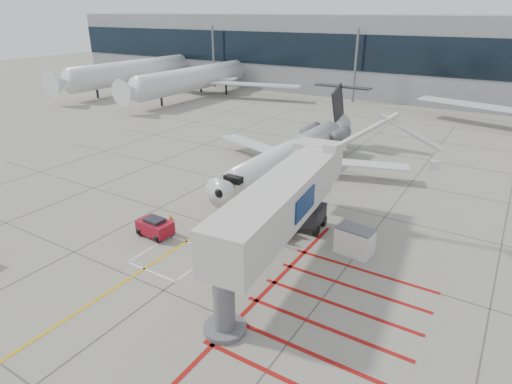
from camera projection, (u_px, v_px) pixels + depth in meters
The scene contains 12 objects.
ground_plane at pixel (207, 259), 27.52m from camera, with size 260.00×260.00×0.00m, color gray.
regional_jet at pixel (282, 144), 38.86m from camera, with size 21.40×26.98×7.07m, color silver, non-canonical shape.
jet_bridge at pixel (277, 214), 25.14m from camera, with size 8.77×18.51×7.40m, color silver, non-canonical shape.
pushback_tug at pixel (155, 227), 30.09m from camera, with size 2.41×1.51×1.41m, color maroon, non-canonical shape.
baggage_cart at pixel (276, 228), 30.05m from camera, with size 2.08×1.31×1.31m, color slate, non-canonical shape.
ground_power_unit at pixel (355, 241), 27.79m from camera, with size 2.32×1.36×1.84m, color white, non-canonical shape.
cone_nose at pixel (171, 217), 32.50m from camera, with size 0.34×0.34×0.47m, color #EF480C.
cone_side at pixel (294, 227), 31.06m from camera, with size 0.34×0.34×0.47m, color #DB600B.
terminal_building at pixel (498, 58), 74.63m from camera, with size 180.00×28.00×14.00m, color gray.
terminal_glass_band at pixel (491, 60), 63.26m from camera, with size 180.00×0.10×6.00m, color black.
bg_aircraft_a at pixel (146, 55), 85.54m from camera, with size 38.97×43.30×12.99m, color silver, non-canonical shape.
bg_aircraft_b at pixel (206, 61), 78.45m from camera, with size 36.50×40.56×12.17m, color silver, non-canonical shape.
Camera 1 is at (15.16, -18.41, 14.74)m, focal length 30.00 mm.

